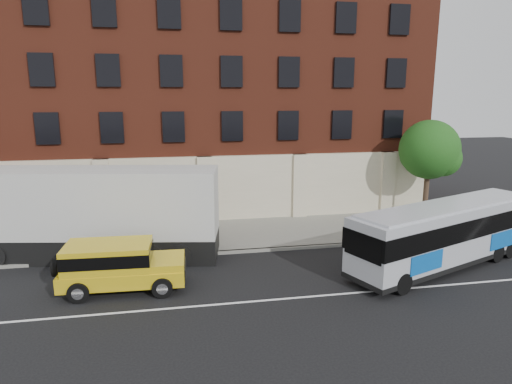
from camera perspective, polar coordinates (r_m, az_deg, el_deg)
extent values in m
plane|color=black|center=(17.19, -3.35, -14.73)|extent=(120.00, 120.00, 0.00)
cube|color=gray|center=(25.48, -5.95, -5.45)|extent=(60.00, 6.00, 0.15)
cube|color=gray|center=(22.65, -5.31, -7.73)|extent=(60.00, 0.25, 0.15)
cube|color=white|center=(17.63, -3.56, -13.99)|extent=(60.00, 0.12, 0.01)
cube|color=maroon|center=(32.26, -7.46, 11.90)|extent=(30.00, 10.00, 15.00)
cube|color=beige|center=(27.71, -6.53, 0.42)|extent=(30.00, 0.35, 4.00)
cube|color=#4C0D11|center=(28.13, -29.41, 1.36)|extent=(4.20, 2.20, 0.30)
cube|color=beige|center=(27.85, -18.92, -0.11)|extent=(0.90, 0.55, 4.00)
cube|color=beige|center=(27.61, -6.52, 0.37)|extent=(0.90, 0.55, 4.00)
cube|color=beige|center=(28.65, 5.54, 0.83)|extent=(0.90, 0.55, 4.00)
cube|color=beige|center=(30.84, 16.32, 1.21)|extent=(0.90, 0.55, 4.00)
cube|color=black|center=(28.05, -25.02, 7.35)|extent=(1.30, 0.20, 1.80)
cube|color=black|center=(27.40, -17.86, 7.81)|extent=(1.30, 0.20, 1.80)
cube|color=black|center=(27.19, -10.46, 8.16)|extent=(1.30, 0.20, 1.80)
cube|color=black|center=(27.43, -3.05, 8.38)|extent=(1.30, 0.20, 1.80)
cube|color=black|center=(28.11, 4.12, 8.46)|extent=(1.30, 0.20, 1.80)
cube|color=black|center=(29.19, 10.85, 8.41)|extent=(1.30, 0.20, 1.80)
cube|color=black|center=(30.64, 17.02, 8.27)|extent=(1.30, 0.20, 1.80)
cube|color=black|center=(28.02, -25.62, 13.86)|extent=(1.30, 0.20, 1.80)
cube|color=black|center=(27.37, -18.31, 14.49)|extent=(1.30, 0.20, 1.80)
cube|color=black|center=(27.16, -10.73, 14.91)|extent=(1.30, 0.20, 1.80)
cube|color=black|center=(27.40, -3.13, 15.07)|extent=(1.30, 0.20, 1.80)
cube|color=black|center=(28.08, 4.22, 14.99)|extent=(1.30, 0.20, 1.80)
cube|color=black|center=(29.16, 11.11, 14.70)|extent=(1.30, 0.20, 1.80)
cube|color=black|center=(30.61, 17.41, 14.25)|extent=(1.30, 0.20, 1.80)
cube|color=black|center=(28.36, -26.26, 20.30)|extent=(1.30, 0.20, 1.80)
cube|color=black|center=(27.72, -18.78, 21.10)|extent=(1.30, 0.20, 1.80)
cube|color=black|center=(27.51, -11.01, 21.57)|extent=(1.30, 0.20, 1.80)
cube|color=black|center=(27.75, -3.21, 21.68)|extent=(1.30, 0.20, 1.80)
cube|color=black|center=(28.41, 4.33, 21.44)|extent=(1.30, 0.20, 1.80)
cube|color=black|center=(29.48, 11.38, 20.91)|extent=(1.30, 0.20, 1.80)
cube|color=black|center=(30.92, 17.81, 20.17)|extent=(1.30, 0.20, 1.80)
cube|color=black|center=(28.98, -27.68, -1.22)|extent=(2.60, 0.15, 2.80)
cube|color=black|center=(27.79, -15.80, -0.78)|extent=(2.60, 0.15, 2.80)
cube|color=black|center=(27.86, -3.43, -0.30)|extent=(2.60, 0.15, 2.80)
cube|color=black|center=(29.20, 8.33, 0.17)|extent=(2.60, 0.15, 2.80)
cylinder|color=slate|center=(23.35, -26.76, -5.38)|extent=(0.07, 0.07, 2.50)
cube|color=silver|center=(23.00, -27.05, -3.59)|extent=(0.30, 0.03, 0.40)
cube|color=silver|center=(23.13, -26.93, -4.78)|extent=(0.30, 0.03, 0.35)
cylinder|color=#37261B|center=(29.74, 20.78, -0.48)|extent=(0.32, 0.32, 3.00)
sphere|color=#1B4714|center=(29.28, 21.21, 5.06)|extent=(3.60, 3.60, 3.60)
sphere|color=#1B4714|center=(29.38, 22.70, 3.98)|extent=(2.20, 2.20, 2.20)
sphere|color=#1B4714|center=(29.35, 19.74, 4.40)|extent=(2.00, 2.00, 2.00)
cube|color=#ADB0B7|center=(22.43, 23.14, -4.82)|extent=(10.83, 6.06, 2.56)
cube|color=black|center=(22.79, 22.89, -7.68)|extent=(10.89, 6.11, 0.22)
cube|color=#ADB0B7|center=(22.10, 23.42, -1.54)|extent=(10.23, 5.61, 0.11)
cube|color=black|center=(22.32, 23.23, -3.77)|extent=(10.92, 6.15, 0.90)
cube|color=#0B52A9|center=(19.71, 20.95, -8.39)|extent=(1.85, 0.76, 0.81)
cube|color=#0B52A9|center=(25.33, 24.42, -4.15)|extent=(1.85, 0.76, 0.81)
cylinder|color=black|center=(19.09, 18.15, -11.02)|extent=(0.93, 0.58, 0.90)
cylinder|color=black|center=(20.32, 13.72, -9.31)|extent=(0.93, 0.58, 0.90)
cylinder|color=black|center=(24.33, 28.29, -6.84)|extent=(0.93, 0.58, 0.90)
cylinder|color=black|center=(25.31, 24.31, -5.75)|extent=(0.93, 0.58, 0.90)
cylinder|color=black|center=(25.24, 29.51, -6.32)|extent=(0.93, 0.58, 0.90)
cylinder|color=black|center=(26.18, 25.63, -5.29)|extent=(0.93, 0.58, 0.90)
cube|color=gold|center=(19.28, -16.45, -9.99)|extent=(4.96, 2.23, 0.61)
cube|color=gold|center=(19.09, -18.27, -7.73)|extent=(3.43, 2.13, 1.02)
cube|color=black|center=(19.07, -18.28, -7.59)|extent=(3.48, 2.17, 0.51)
cube|color=gold|center=(18.94, -11.45, -8.65)|extent=(1.60, 1.99, 0.30)
cube|color=black|center=(19.06, -9.01, -9.73)|extent=(0.13, 1.63, 0.56)
cylinder|color=black|center=(19.68, -24.10, -8.71)|extent=(0.25, 0.78, 0.77)
cylinder|color=black|center=(18.30, -11.84, -11.84)|extent=(0.82, 0.32, 0.81)
cylinder|color=silver|center=(18.30, -11.84, -11.84)|extent=(0.46, 0.32, 0.45)
cylinder|color=black|center=(20.13, -11.51, -9.54)|extent=(0.82, 0.32, 0.81)
cylinder|color=silver|center=(20.13, -11.51, -9.54)|extent=(0.46, 0.32, 0.45)
cylinder|color=black|center=(18.78, -21.68, -11.83)|extent=(0.82, 0.32, 0.81)
cylinder|color=silver|center=(18.78, -21.68, -11.83)|extent=(0.46, 0.32, 0.45)
cylinder|color=black|center=(20.57, -20.42, -9.61)|extent=(0.82, 0.32, 0.81)
cylinder|color=silver|center=(20.57, -20.42, -9.61)|extent=(0.46, 0.32, 0.45)
cube|color=black|center=(23.59, -21.13, -6.36)|extent=(13.37, 4.86, 1.20)
cube|color=silver|center=(23.02, -21.55, -1.19)|extent=(13.37, 4.90, 3.17)
cylinder|color=black|center=(26.15, -27.62, -5.28)|extent=(1.13, 0.49, 1.09)
cylinder|color=black|center=(21.45, -13.15, -7.84)|extent=(1.13, 0.49, 1.09)
cylinder|color=black|center=(23.77, -11.86, -5.78)|extent=(1.13, 0.49, 1.09)
cylinder|color=black|center=(21.20, -9.66, -7.92)|extent=(1.13, 0.49, 1.09)
cylinder|color=black|center=(23.55, -8.72, -5.82)|extent=(1.13, 0.49, 1.09)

